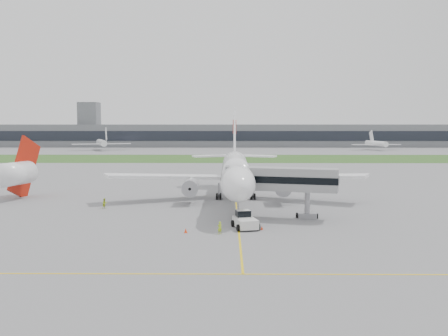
{
  "coord_description": "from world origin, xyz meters",
  "views": [
    {
      "loc": [
        -1.37,
        -85.72,
        14.01
      ],
      "look_at": [
        -2.16,
        2.0,
        6.34
      ],
      "focal_mm": 40.0,
      "sensor_mm": 36.0,
      "label": 1
    }
  ],
  "objects_px": {
    "pushback_tug": "(245,220)",
    "neighbor_aircraft": "(14,173)",
    "jet_bridge": "(277,180)",
    "ground_crew_near": "(220,228)",
    "airliner": "(236,170)"
  },
  "relations": [
    {
      "from": "pushback_tug",
      "to": "jet_bridge",
      "type": "bearing_deg",
      "value": 42.71
    },
    {
      "from": "airliner",
      "to": "ground_crew_near",
      "type": "relative_size",
      "value": 32.97
    },
    {
      "from": "jet_bridge",
      "to": "ground_crew_near",
      "type": "distance_m",
      "value": 15.02
    },
    {
      "from": "ground_crew_near",
      "to": "neighbor_aircraft",
      "type": "bearing_deg",
      "value": -68.85
    },
    {
      "from": "pushback_tug",
      "to": "neighbor_aircraft",
      "type": "relative_size",
      "value": 0.32
    },
    {
      "from": "pushback_tug",
      "to": "ground_crew_near",
      "type": "relative_size",
      "value": 3.06
    },
    {
      "from": "jet_bridge",
      "to": "ground_crew_near",
      "type": "height_order",
      "value": "jet_bridge"
    },
    {
      "from": "airliner",
      "to": "jet_bridge",
      "type": "distance_m",
      "value": 17.37
    },
    {
      "from": "airliner",
      "to": "pushback_tug",
      "type": "height_order",
      "value": "airliner"
    },
    {
      "from": "airliner",
      "to": "neighbor_aircraft",
      "type": "distance_m",
      "value": 41.24
    },
    {
      "from": "pushback_tug",
      "to": "neighbor_aircraft",
      "type": "bearing_deg",
      "value": 136.03
    },
    {
      "from": "pushback_tug",
      "to": "jet_bridge",
      "type": "xyz_separation_m",
      "value": [
        5.13,
        7.59,
        4.69
      ]
    },
    {
      "from": "neighbor_aircraft",
      "to": "ground_crew_near",
      "type": "bearing_deg",
      "value": -21.6
    },
    {
      "from": "pushback_tug",
      "to": "jet_bridge",
      "type": "height_order",
      "value": "jet_bridge"
    },
    {
      "from": "pushback_tug",
      "to": "neighbor_aircraft",
      "type": "distance_m",
      "value": 49.09
    }
  ]
}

